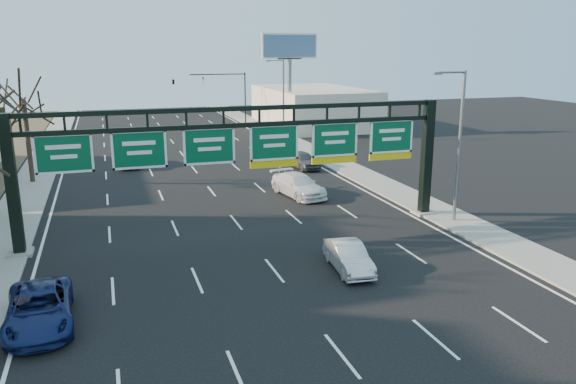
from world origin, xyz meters
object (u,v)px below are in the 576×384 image
object	(u,v)px
sign_gantry	(245,152)
car_white_wagon	(298,185)
car_silver_sedan	(348,257)
car_blue_suv	(39,309)

from	to	relation	value
sign_gantry	car_white_wagon	bearing A→B (deg)	51.07
car_white_wagon	car_silver_sedan	bearing A→B (deg)	-110.80
car_blue_suv	car_white_wagon	bearing A→B (deg)	41.61
car_blue_suv	car_silver_sedan	bearing A→B (deg)	3.49
car_blue_suv	car_white_wagon	distance (m)	21.90
sign_gantry	car_silver_sedan	size ratio (longest dim) A/B	6.13
car_silver_sedan	car_white_wagon	bearing A→B (deg)	85.70
sign_gantry	car_silver_sedan	distance (m)	8.68
car_blue_suv	car_white_wagon	xyz separation A→B (m)	(15.65, 15.31, 0.06)
car_blue_suv	car_white_wagon	world-z (taller)	car_white_wagon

